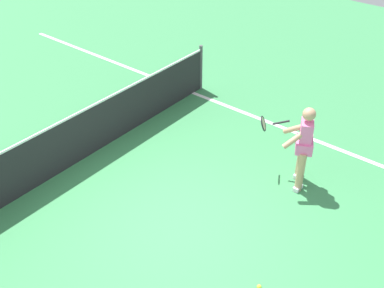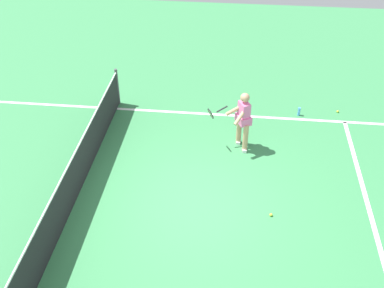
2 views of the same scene
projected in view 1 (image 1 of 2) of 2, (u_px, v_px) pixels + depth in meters
The scene contains 5 objects.
ground_plane at pixel (183, 226), 7.46m from camera, with size 24.97×24.97×0.00m, color #38844C.
sideline_right_marking at pixel (292, 131), 9.72m from camera, with size 0.10×17.20×0.01m, color white.
court_net at pixel (72, 141), 8.52m from camera, with size 7.78×0.08×1.10m.
tennis_player at pixel (302, 144), 7.87m from camera, with size 0.68×1.13×1.55m.
tennis_ball_mid at pixel (259, 287), 6.45m from camera, with size 0.07×0.07×0.07m, color #D1E533.
Camera 1 is at (-4.09, -3.47, 5.35)m, focal length 43.60 mm.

